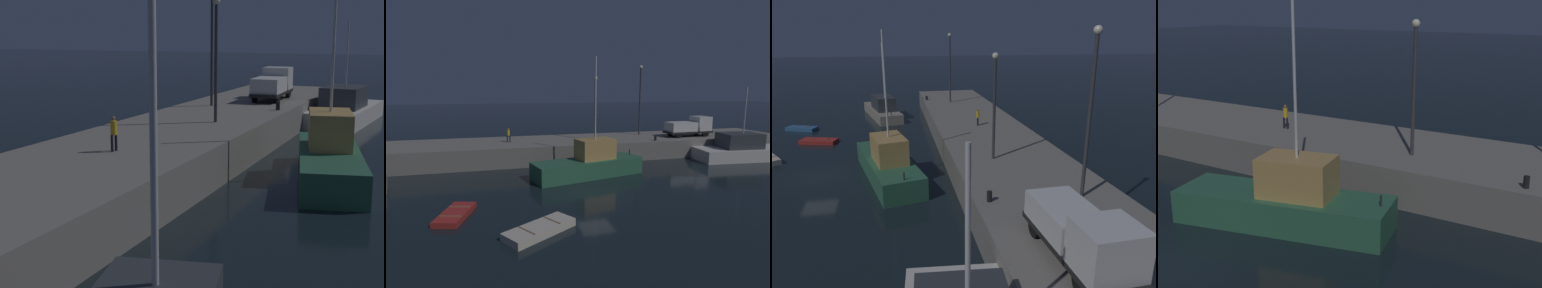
# 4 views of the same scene
# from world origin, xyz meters

# --- Properties ---
(ground_plane) EXTENTS (320.00, 320.00, 0.00)m
(ground_plane) POSITION_xyz_m (0.00, 0.00, 0.00)
(ground_plane) COLOR black
(pier_quay) EXTENTS (56.92, 8.31, 2.08)m
(pier_quay) POSITION_xyz_m (0.00, 14.09, 1.04)
(pier_quay) COLOR gray
(pier_quay) RESTS_ON ground
(fishing_trawler_red) EXTENTS (10.66, 5.23, 10.76)m
(fishing_trawler_red) POSITION_xyz_m (1.14, 5.42, 1.16)
(fishing_trawler_red) COLOR #2D6647
(fishing_trawler_red) RESTS_ON ground
(lamp_post_east) EXTENTS (0.44, 0.44, 7.24)m
(lamp_post_east) POSITION_xyz_m (4.03, 12.72, 6.36)
(lamp_post_east) COLOR #38383D
(lamp_post_east) RESTS_ON pier_quay
(dockworker) EXTENTS (0.42, 0.31, 1.59)m
(dockworker) POSITION_xyz_m (-5.69, 13.85, 2.99)
(dockworker) COLOR black
(dockworker) RESTS_ON pier_quay
(bollard_central) EXTENTS (0.28, 0.28, 0.57)m
(bollard_central) POSITION_xyz_m (10.66, 10.72, 2.36)
(bollard_central) COLOR black
(bollard_central) RESTS_ON pier_quay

